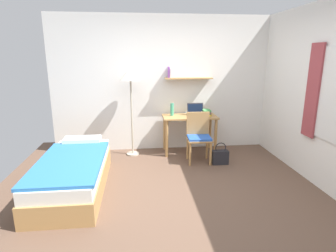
{
  "coord_description": "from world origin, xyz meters",
  "views": [
    {
      "loc": [
        -0.56,
        -3.38,
        1.86
      ],
      "look_at": [
        -0.13,
        0.51,
        0.85
      ],
      "focal_mm": 29.52,
      "sensor_mm": 36.0,
      "label": 1
    }
  ],
  "objects_px": {
    "book_stack": "(206,113)",
    "desk": "(190,123)",
    "handbag": "(220,157)",
    "standing_lamp": "(130,79)",
    "laptop": "(196,112)",
    "bed": "(74,173)",
    "desk_chair": "(199,135)",
    "water_bottle": "(172,109)"
  },
  "relations": [
    {
      "from": "desk_chair",
      "to": "handbag",
      "type": "bearing_deg",
      "value": -28.29
    },
    {
      "from": "laptop",
      "to": "desk_chair",
      "type": "bearing_deg",
      "value": -95.0
    },
    {
      "from": "desk_chair",
      "to": "handbag",
      "type": "xyz_separation_m",
      "value": [
        0.35,
        -0.19,
        -0.35
      ]
    },
    {
      "from": "bed",
      "to": "handbag",
      "type": "relative_size",
      "value": 4.92
    },
    {
      "from": "desk_chair",
      "to": "water_bottle",
      "type": "height_order",
      "value": "water_bottle"
    },
    {
      "from": "desk",
      "to": "bed",
      "type": "bearing_deg",
      "value": -144.92
    },
    {
      "from": "desk",
      "to": "book_stack",
      "type": "height_order",
      "value": "book_stack"
    },
    {
      "from": "book_stack",
      "to": "desk",
      "type": "bearing_deg",
      "value": -176.27
    },
    {
      "from": "laptop",
      "to": "standing_lamp",
      "type": "bearing_deg",
      "value": -178.08
    },
    {
      "from": "standing_lamp",
      "to": "water_bottle",
      "type": "relative_size",
      "value": 6.9
    },
    {
      "from": "standing_lamp",
      "to": "laptop",
      "type": "distance_m",
      "value": 1.38
    },
    {
      "from": "bed",
      "to": "handbag",
      "type": "distance_m",
      "value": 2.43
    },
    {
      "from": "desk",
      "to": "water_bottle",
      "type": "bearing_deg",
      "value": 167.04
    },
    {
      "from": "book_stack",
      "to": "water_bottle",
      "type": "bearing_deg",
      "value": 175.05
    },
    {
      "from": "handbag",
      "to": "standing_lamp",
      "type": "bearing_deg",
      "value": 156.97
    },
    {
      "from": "water_bottle",
      "to": "handbag",
      "type": "distance_m",
      "value": 1.28
    },
    {
      "from": "book_stack",
      "to": "handbag",
      "type": "bearing_deg",
      "value": -80.63
    },
    {
      "from": "laptop",
      "to": "desk",
      "type": "bearing_deg",
      "value": -167.92
    },
    {
      "from": "bed",
      "to": "standing_lamp",
      "type": "xyz_separation_m",
      "value": [
        0.81,
        1.33,
        1.2
      ]
    },
    {
      "from": "desk_chair",
      "to": "standing_lamp",
      "type": "bearing_deg",
      "value": 158.64
    },
    {
      "from": "desk_chair",
      "to": "water_bottle",
      "type": "xyz_separation_m",
      "value": [
        -0.41,
        0.55,
        0.36
      ]
    },
    {
      "from": "desk_chair",
      "to": "bed",
      "type": "bearing_deg",
      "value": -156.44
    },
    {
      "from": "bed",
      "to": "desk",
      "type": "height_order",
      "value": "desk"
    },
    {
      "from": "standing_lamp",
      "to": "desk",
      "type": "bearing_deg",
      "value": 0.8
    },
    {
      "from": "standing_lamp",
      "to": "laptop",
      "type": "xyz_separation_m",
      "value": [
        1.22,
        0.04,
        -0.65
      ]
    },
    {
      "from": "standing_lamp",
      "to": "handbag",
      "type": "height_order",
      "value": "standing_lamp"
    },
    {
      "from": "laptop",
      "to": "handbag",
      "type": "height_order",
      "value": "laptop"
    },
    {
      "from": "bed",
      "to": "laptop",
      "type": "relative_size",
      "value": 5.99
    },
    {
      "from": "desk",
      "to": "desk_chair",
      "type": "distance_m",
      "value": 0.49
    },
    {
      "from": "desk",
      "to": "handbag",
      "type": "relative_size",
      "value": 2.61
    },
    {
      "from": "desk",
      "to": "standing_lamp",
      "type": "xyz_separation_m",
      "value": [
        -1.1,
        -0.02,
        0.86
      ]
    },
    {
      "from": "water_bottle",
      "to": "handbag",
      "type": "bearing_deg",
      "value": -44.26
    },
    {
      "from": "desk_chair",
      "to": "book_stack",
      "type": "xyz_separation_m",
      "value": [
        0.24,
        0.5,
        0.3
      ]
    },
    {
      "from": "desk",
      "to": "standing_lamp",
      "type": "bearing_deg",
      "value": -179.2
    },
    {
      "from": "laptop",
      "to": "book_stack",
      "type": "relative_size",
      "value": 1.28
    },
    {
      "from": "bed",
      "to": "laptop",
      "type": "bearing_deg",
      "value": 33.96
    },
    {
      "from": "bed",
      "to": "water_bottle",
      "type": "bearing_deg",
      "value": 41.96
    },
    {
      "from": "standing_lamp",
      "to": "water_bottle",
      "type": "bearing_deg",
      "value": 6.83
    },
    {
      "from": "bed",
      "to": "handbag",
      "type": "xyz_separation_m",
      "value": [
        2.34,
        0.68,
        -0.11
      ]
    },
    {
      "from": "water_bottle",
      "to": "book_stack",
      "type": "height_order",
      "value": "water_bottle"
    },
    {
      "from": "desk_chair",
      "to": "laptop",
      "type": "xyz_separation_m",
      "value": [
        0.04,
        0.5,
        0.3
      ]
    },
    {
      "from": "standing_lamp",
      "to": "book_stack",
      "type": "relative_size",
      "value": 6.52
    }
  ]
}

